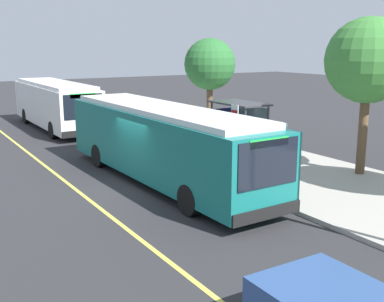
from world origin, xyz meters
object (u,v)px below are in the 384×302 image
Objects in this scene: route_sign_post at (235,130)px; pedestrian_commuter at (213,145)px; waiting_bench at (245,145)px; transit_bus_main at (162,141)px; transit_bus_second at (55,103)px.

route_sign_post is 1.66× the size of pedestrian_commuter.
waiting_bench is 0.95× the size of pedestrian_commuter.
pedestrian_commuter is (1.05, -2.54, 0.48)m from waiting_bench.
transit_bus_main is at bearing -108.83° from route_sign_post.
pedestrian_commuter reaches higher than waiting_bench.
transit_bus_second is at bearing -170.18° from route_sign_post.
transit_bus_main is at bearing -0.28° from transit_bus_second.
route_sign_post reaches higher than waiting_bench.
transit_bus_main is 4.31× the size of route_sign_post.
transit_bus_second is 15.58m from route_sign_post.
route_sign_post is at bearing 9.82° from transit_bus_second.
transit_bus_main reaches higher than waiting_bench.
transit_bus_main is 2.90m from route_sign_post.
transit_bus_main is 2.74m from pedestrian_commuter.
route_sign_post is (0.93, 2.73, 0.34)m from transit_bus_main.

